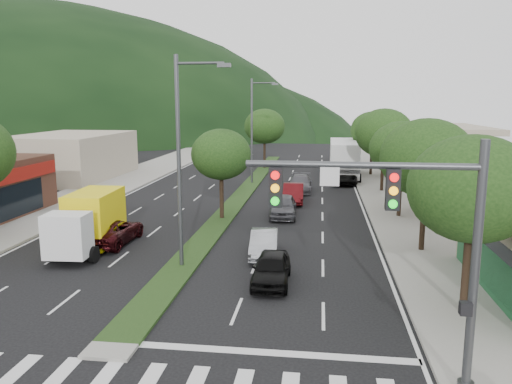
# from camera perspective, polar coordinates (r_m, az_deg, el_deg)

# --- Properties ---
(ground) EXTENTS (160.00, 160.00, 0.00)m
(ground) POSITION_cam_1_polar(r_m,az_deg,el_deg) (17.76, -15.78, -16.57)
(ground) COLOR black
(ground) RESTS_ON ground
(sidewalk_right) EXTENTS (5.00, 90.00, 0.15)m
(sidewalk_right) POSITION_cam_1_polar(r_m,az_deg,el_deg) (40.70, 15.64, -1.15)
(sidewalk_right) COLOR gray
(sidewalk_right) RESTS_ON ground
(sidewalk_left) EXTENTS (6.00, 90.00, 0.15)m
(sidewalk_left) POSITION_cam_1_polar(r_m,az_deg,el_deg) (44.75, -18.66, -0.30)
(sidewalk_left) COLOR gray
(sidewalk_left) RESTS_ON ground
(median) EXTENTS (1.60, 56.00, 0.12)m
(median) POSITION_cam_1_polar(r_m,az_deg,el_deg) (43.70, -1.37, -0.02)
(median) COLOR #1C3312
(median) RESTS_ON ground
(crosswalk) EXTENTS (19.00, 2.20, 0.01)m
(crosswalk) POSITION_cam_1_polar(r_m,az_deg,el_deg) (16.17, -18.70, -19.57)
(crosswalk) COLOR silver
(crosswalk) RESTS_ON ground
(traffic_signal) EXTENTS (6.12, 0.40, 7.00)m
(traffic_signal) POSITION_cam_1_polar(r_m,az_deg,el_deg) (13.59, 17.73, -4.13)
(traffic_signal) COLOR #47494C
(traffic_signal) RESTS_ON ground
(gas_canopy) EXTENTS (12.20, 8.20, 5.25)m
(gas_canopy) POSITION_cam_1_polar(r_m,az_deg,el_deg) (38.70, 26.19, 4.43)
(gas_canopy) COLOR silver
(gas_canopy) RESTS_ON ground
(bldg_left_far) EXTENTS (9.00, 14.00, 4.60)m
(bldg_left_far) POSITION_cam_1_polar(r_m,az_deg,el_deg) (55.09, -20.36, 3.85)
(bldg_left_far) COLOR #B8AA92
(bldg_left_far) RESTS_ON ground
(bldg_right_far) EXTENTS (10.00, 16.00, 5.20)m
(bldg_right_far) POSITION_cam_1_polar(r_m,az_deg,el_deg) (60.15, 19.84, 4.66)
(bldg_right_far) COLOR #B8AA92
(bldg_right_far) RESTS_ON ground
(tree_r_a) EXTENTS (4.60, 4.60, 6.63)m
(tree_r_a) POSITION_cam_1_polar(r_m,az_deg,el_deg) (19.53, 23.49, 0.33)
(tree_r_a) COLOR black
(tree_r_a) RESTS_ON sidewalk_right
(tree_r_b) EXTENTS (4.80, 4.80, 6.94)m
(tree_r_b) POSITION_cam_1_polar(r_m,az_deg,el_deg) (27.20, 18.93, 3.70)
(tree_r_b) COLOR black
(tree_r_b) RESTS_ON sidewalk_right
(tree_r_c) EXTENTS (4.40, 4.40, 6.48)m
(tree_r_c) POSITION_cam_1_polar(r_m,az_deg,el_deg) (35.06, 16.34, 4.74)
(tree_r_c) COLOR black
(tree_r_c) RESTS_ON sidewalk_right
(tree_r_d) EXTENTS (5.00, 5.00, 7.17)m
(tree_r_d) POSITION_cam_1_polar(r_m,az_deg,el_deg) (44.91, 14.42, 6.53)
(tree_r_d) COLOR black
(tree_r_d) RESTS_ON sidewalk_right
(tree_r_e) EXTENTS (4.60, 4.60, 6.71)m
(tree_r_e) POSITION_cam_1_polar(r_m,az_deg,el_deg) (54.85, 13.16, 6.92)
(tree_r_e) COLOR black
(tree_r_e) RESTS_ON sidewalk_right
(tree_med_near) EXTENTS (4.00, 4.00, 6.02)m
(tree_med_near) POSITION_cam_1_polar(r_m,az_deg,el_deg) (33.33, -4.01, 4.30)
(tree_med_near) COLOR black
(tree_med_near) RESTS_ON median
(tree_med_far) EXTENTS (4.80, 4.80, 6.94)m
(tree_med_far) POSITION_cam_1_polar(r_m,az_deg,el_deg) (58.93, 0.98, 7.52)
(tree_med_far) COLOR black
(tree_med_far) RESTS_ON median
(streetlight_near) EXTENTS (2.60, 0.25, 10.00)m
(streetlight_near) POSITION_cam_1_polar(r_m,az_deg,el_deg) (23.48, -8.36, 4.52)
(streetlight_near) COLOR #47494C
(streetlight_near) RESTS_ON ground
(streetlight_mid) EXTENTS (2.60, 0.25, 10.00)m
(streetlight_mid) POSITION_cam_1_polar(r_m,az_deg,el_deg) (47.97, -0.24, 7.56)
(streetlight_mid) COLOR #47494C
(streetlight_mid) RESTS_ON ground
(sedan_silver) EXTENTS (1.66, 4.06, 1.31)m
(sedan_silver) POSITION_cam_1_polar(r_m,az_deg,el_deg) (26.00, 0.92, -5.89)
(sedan_silver) COLOR #A4A7AC
(sedan_silver) RESTS_ON ground
(suv_maroon) EXTENTS (2.39, 4.98, 1.37)m
(suv_maroon) POSITION_cam_1_polar(r_m,az_deg,el_deg) (29.33, -16.10, -4.36)
(suv_maroon) COLOR #330B0E
(suv_maroon) RESTS_ON ground
(car_queue_a) EXTENTS (1.65, 3.99, 1.35)m
(car_queue_a) POSITION_cam_1_polar(r_m,az_deg,el_deg) (22.17, 1.78, -8.74)
(car_queue_a) COLOR black
(car_queue_a) RESTS_ON ground
(car_queue_b) EXTENTS (2.06, 5.01, 1.45)m
(car_queue_b) POSITION_cam_1_polar(r_m,az_deg,el_deg) (44.39, 5.06, 0.98)
(car_queue_b) COLOR #4D4D52
(car_queue_b) RESTS_ON ground
(car_queue_c) EXTENTS (1.71, 4.57, 1.49)m
(car_queue_c) POSITION_cam_1_polar(r_m,az_deg,el_deg) (39.48, 4.28, -0.15)
(car_queue_c) COLOR #4F0D10
(car_queue_c) RESTS_ON ground
(car_queue_d) EXTENTS (2.77, 5.64, 1.54)m
(car_queue_d) POSITION_cam_1_polar(r_m,az_deg,el_deg) (49.34, 9.78, 1.87)
(car_queue_d) COLOR black
(car_queue_d) RESTS_ON ground
(car_queue_e) EXTENTS (1.99, 4.55, 1.53)m
(car_queue_e) POSITION_cam_1_polar(r_m,az_deg,el_deg) (34.61, 3.13, -1.61)
(car_queue_e) COLOR #47474C
(car_queue_e) RESTS_ON ground
(box_truck) EXTENTS (2.69, 6.29, 3.05)m
(box_truck) POSITION_cam_1_polar(r_m,az_deg,el_deg) (28.41, -18.43, -3.39)
(box_truck) COLOR silver
(box_truck) RESTS_ON ground
(motorhome) EXTENTS (3.30, 10.07, 3.84)m
(motorhome) POSITION_cam_1_polar(r_m,az_deg,el_deg) (52.84, 10.00, 3.81)
(motorhome) COLOR silver
(motorhome) RESTS_ON ground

